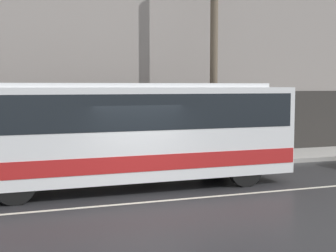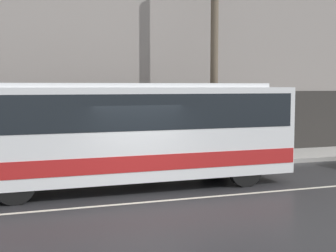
{
  "view_description": "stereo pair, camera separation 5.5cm",
  "coord_description": "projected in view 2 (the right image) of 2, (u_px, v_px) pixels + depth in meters",
  "views": [
    {
      "loc": [
        -3.45,
        -11.48,
        3.03
      ],
      "look_at": [
        1.29,
        2.0,
        1.8
      ],
      "focal_mm": 50.0,
      "sensor_mm": 36.0,
      "label": 1
    },
    {
      "loc": [
        -3.4,
        -11.5,
        3.03
      ],
      "look_at": [
        1.29,
        2.0,
        1.8
      ],
      "focal_mm": 50.0,
      "sensor_mm": 36.0,
      "label": 2
    }
  ],
  "objects": [
    {
      "name": "building_facade",
      "position": [
        96.0,
        23.0,
        18.16
      ],
      "size": [
        60.0,
        0.35,
        11.31
      ],
      "color": "gray",
      "rests_on": "ground_plane"
    },
    {
      "name": "lane_stripe",
      "position": [
        146.0,
        202.0,
        12.2
      ],
      "size": [
        54.0,
        0.14,
        0.01
      ],
      "color": "beige",
      "rests_on": "ground_plane"
    },
    {
      "name": "utility_pole_near",
      "position": [
        214.0,
        50.0,
        17.7
      ],
      "size": [
        0.3,
        0.3,
        8.4
      ],
      "color": "brown",
      "rests_on": "sidewalk"
    },
    {
      "name": "ground_plane",
      "position": [
        146.0,
        202.0,
        12.2
      ],
      "size": [
        60.0,
        60.0,
        0.0
      ],
      "primitive_type": "plane",
      "color": "#262628"
    },
    {
      "name": "sidewalk",
      "position": [
        105.0,
        166.0,
        17.22
      ],
      "size": [
        60.0,
        2.69,
        0.17
      ],
      "color": "#A09E99",
      "rests_on": "ground_plane"
    },
    {
      "name": "transit_bus",
      "position": [
        116.0,
        129.0,
        13.82
      ],
      "size": [
        10.63,
        2.56,
        3.11
      ],
      "color": "white",
      "rests_on": "ground_plane"
    }
  ]
}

